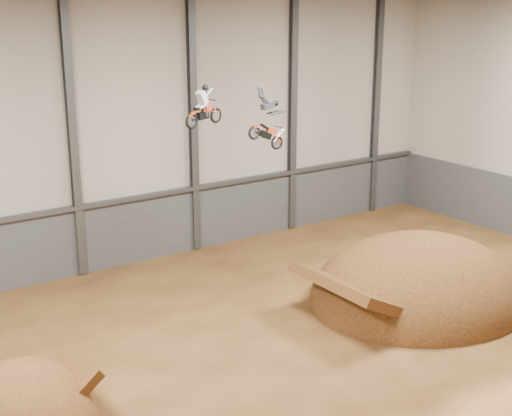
% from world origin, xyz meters
% --- Properties ---
extents(floor, '(40.00, 40.00, 0.00)m').
position_xyz_m(floor, '(0.00, 0.00, 0.00)').
color(floor, '#4A2C13').
rests_on(floor, ground).
extents(back_wall, '(40.00, 0.10, 14.00)m').
position_xyz_m(back_wall, '(0.00, 15.00, 7.00)').
color(back_wall, '#BAB2A5').
rests_on(back_wall, ground).
extents(lower_band_back, '(39.80, 0.18, 3.50)m').
position_xyz_m(lower_band_back, '(0.00, 14.90, 1.75)').
color(lower_band_back, '#4B4E52').
rests_on(lower_band_back, ground).
extents(steel_rail, '(39.80, 0.35, 0.20)m').
position_xyz_m(steel_rail, '(0.00, 14.75, 3.55)').
color(steel_rail, '#47494F').
rests_on(steel_rail, lower_band_back).
extents(steel_column_2, '(0.40, 0.36, 13.90)m').
position_xyz_m(steel_column_2, '(-3.33, 14.80, 7.00)').
color(steel_column_2, '#47494F').
rests_on(steel_column_2, ground).
extents(steel_column_3, '(0.40, 0.36, 13.90)m').
position_xyz_m(steel_column_3, '(3.33, 14.80, 7.00)').
color(steel_column_3, '#47494F').
rests_on(steel_column_3, ground).
extents(steel_column_4, '(0.40, 0.36, 13.90)m').
position_xyz_m(steel_column_4, '(10.00, 14.80, 7.00)').
color(steel_column_4, '#47494F').
rests_on(steel_column_4, ground).
extents(steel_column_5, '(0.40, 0.36, 13.90)m').
position_xyz_m(steel_column_5, '(16.67, 14.80, 7.00)').
color(steel_column_5, '#47494F').
rests_on(steel_column_5, ground).
extents(landing_ramp, '(10.54, 9.32, 6.08)m').
position_xyz_m(landing_ramp, '(8.24, 2.84, 0.00)').
color(landing_ramp, '#3B210E').
rests_on(landing_ramp, ground).
extents(fmx_rider_a, '(2.20, 1.24, 1.89)m').
position_xyz_m(fmx_rider_a, '(-0.74, 6.72, 9.40)').
color(fmx_rider_a, red).
extents(fmx_rider_b, '(3.05, 0.70, 2.88)m').
position_xyz_m(fmx_rider_b, '(1.05, 5.12, 8.82)').
color(fmx_rider_b, red).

